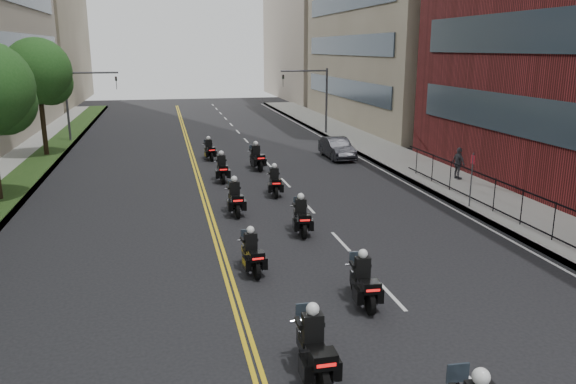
% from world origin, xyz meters
% --- Properties ---
extents(sidewalk_right, '(4.00, 90.00, 0.15)m').
position_xyz_m(sidewalk_right, '(12.00, 25.00, 0.07)').
color(sidewalk_right, gray).
rests_on(sidewalk_right, ground).
extents(grass_strip, '(2.00, 90.00, 0.04)m').
position_xyz_m(grass_strip, '(-11.20, 25.00, 0.17)').
color(grass_strip, '#1D3C16').
rests_on(grass_strip, sidewalk_left).
extents(building_right_far, '(15.00, 28.00, 26.00)m').
position_xyz_m(building_right_far, '(21.50, 78.00, 13.00)').
color(building_right_far, '#A49684').
rests_on(building_right_far, ground).
extents(building_left_far, '(16.00, 28.00, 26.00)m').
position_xyz_m(building_left_far, '(-22.00, 78.00, 13.00)').
color(building_left_far, gray).
rests_on(building_left_far, ground).
extents(iron_fence, '(0.05, 28.00, 1.50)m').
position_xyz_m(iron_fence, '(11.00, 12.00, 0.90)').
color(iron_fence, black).
rests_on(iron_fence, sidewalk_right).
extents(traffic_signal_right, '(4.09, 0.20, 5.60)m').
position_xyz_m(traffic_signal_right, '(9.54, 42.00, 3.70)').
color(traffic_signal_right, '#3F3F44').
rests_on(traffic_signal_right, ground).
extents(traffic_signal_left, '(4.09, 0.20, 5.60)m').
position_xyz_m(traffic_signal_left, '(-9.54, 42.00, 3.70)').
color(traffic_signal_left, '#3F3F44').
rests_on(traffic_signal_left, ground).
extents(motorcycle_2, '(0.55, 2.40, 1.77)m').
position_xyz_m(motorcycle_2, '(-0.22, 6.30, 0.70)').
color(motorcycle_2, black).
rests_on(motorcycle_2, ground).
extents(motorcycle_3, '(0.55, 2.23, 1.64)m').
position_xyz_m(motorcycle_3, '(2.17, 9.65, 0.65)').
color(motorcycle_3, black).
rests_on(motorcycle_3, ground).
extents(motorcycle_4, '(0.56, 2.11, 1.56)m').
position_xyz_m(motorcycle_4, '(-0.62, 12.76, 0.62)').
color(motorcycle_4, black).
rests_on(motorcycle_4, ground).
extents(motorcycle_5, '(0.59, 2.22, 1.64)m').
position_xyz_m(motorcycle_5, '(1.95, 16.32, 0.65)').
color(motorcycle_5, black).
rests_on(motorcycle_5, ground).
extents(motorcycle_6, '(0.54, 2.33, 1.72)m').
position_xyz_m(motorcycle_6, '(-0.29, 19.64, 0.68)').
color(motorcycle_6, black).
rests_on(motorcycle_6, ground).
extents(motorcycle_7, '(0.60, 2.20, 1.62)m').
position_xyz_m(motorcycle_7, '(2.09, 22.51, 0.64)').
color(motorcycle_7, black).
rests_on(motorcycle_7, ground).
extents(motorcycle_8, '(0.54, 2.33, 1.72)m').
position_xyz_m(motorcycle_8, '(-0.19, 26.17, 0.68)').
color(motorcycle_8, black).
rests_on(motorcycle_8, ground).
extents(motorcycle_9, '(0.69, 2.36, 1.74)m').
position_xyz_m(motorcycle_9, '(2.22, 28.85, 0.69)').
color(motorcycle_9, black).
rests_on(motorcycle_9, ground).
extents(motorcycle_10, '(0.64, 2.14, 1.58)m').
position_xyz_m(motorcycle_10, '(-0.37, 32.60, 0.62)').
color(motorcycle_10, black).
rests_on(motorcycle_10, ground).
extents(parked_sedan, '(1.54, 4.25, 1.39)m').
position_xyz_m(parked_sedan, '(8.12, 31.22, 0.70)').
color(parked_sedan, black).
rests_on(parked_sedan, ground).
extents(pedestrian_c, '(0.54, 1.08, 1.78)m').
position_xyz_m(pedestrian_c, '(12.67, 23.20, 1.04)').
color(pedestrian_c, '#3B3B42').
rests_on(pedestrian_c, sidewalk_right).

